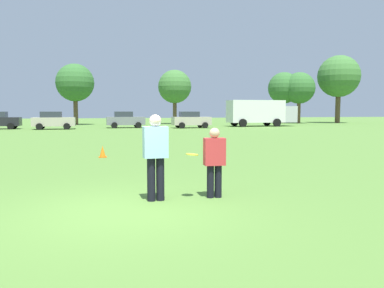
{
  "coord_description": "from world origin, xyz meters",
  "views": [
    {
      "loc": [
        -0.59,
        -7.1,
        1.89
      ],
      "look_at": [
        1.66,
        1.28,
        1.13
      ],
      "focal_mm": 35.38,
      "sensor_mm": 36.0,
      "label": 1
    }
  ],
  "objects_px": {
    "box_truck": "(260,112)",
    "player_thrower": "(156,152)",
    "traffic_cone": "(103,152)",
    "player_defender": "(214,159)",
    "parked_car_near_right": "(125,120)",
    "frisbee": "(192,154)",
    "parked_car_mid_right": "(53,120)",
    "parked_car_far_right": "(191,120)"
  },
  "relations": [
    {
      "from": "box_truck",
      "to": "player_thrower",
      "type": "bearing_deg",
      "value": -118.35
    },
    {
      "from": "traffic_cone",
      "to": "box_truck",
      "type": "distance_m",
      "value": 33.59
    },
    {
      "from": "player_defender",
      "to": "parked_car_near_right",
      "type": "bearing_deg",
      "value": 88.05
    },
    {
      "from": "player_defender",
      "to": "frisbee",
      "type": "relative_size",
      "value": 5.63
    },
    {
      "from": "player_thrower",
      "to": "parked_car_mid_right",
      "type": "relative_size",
      "value": 0.43
    },
    {
      "from": "player_defender",
      "to": "parked_car_near_right",
      "type": "xyz_separation_m",
      "value": [
        1.19,
        35.15,
        0.07
      ]
    },
    {
      "from": "box_truck",
      "to": "parked_car_mid_right",
      "type": "bearing_deg",
      "value": -176.35
    },
    {
      "from": "parked_car_near_right",
      "to": "parked_car_far_right",
      "type": "bearing_deg",
      "value": -17.87
    },
    {
      "from": "parked_car_far_right",
      "to": "player_defender",
      "type": "bearing_deg",
      "value": -104.02
    },
    {
      "from": "player_thrower",
      "to": "player_defender",
      "type": "bearing_deg",
      "value": -2.03
    },
    {
      "from": "frisbee",
      "to": "parked_car_mid_right",
      "type": "relative_size",
      "value": 0.06
    },
    {
      "from": "player_thrower",
      "to": "parked_car_near_right",
      "type": "relative_size",
      "value": 0.43
    },
    {
      "from": "player_defender",
      "to": "box_truck",
      "type": "distance_m",
      "value": 39.31
    },
    {
      "from": "parked_car_far_right",
      "to": "box_truck",
      "type": "distance_m",
      "value": 9.73
    },
    {
      "from": "frisbee",
      "to": "parked_car_mid_right",
      "type": "xyz_separation_m",
      "value": [
        -5.77,
        33.57,
        -0.04
      ]
    },
    {
      "from": "parked_car_mid_right",
      "to": "parked_car_near_right",
      "type": "xyz_separation_m",
      "value": [
        7.46,
        1.55,
        0.0
      ]
    },
    {
      "from": "parked_car_near_right",
      "to": "parked_car_far_right",
      "type": "distance_m",
      "value": 7.38
    },
    {
      "from": "player_thrower",
      "to": "traffic_cone",
      "type": "bearing_deg",
      "value": 96.07
    },
    {
      "from": "player_defender",
      "to": "parked_car_far_right",
      "type": "height_order",
      "value": "parked_car_far_right"
    },
    {
      "from": "frisbee",
      "to": "parked_car_far_right",
      "type": "bearing_deg",
      "value": 75.16
    },
    {
      "from": "frisbee",
      "to": "box_truck",
      "type": "height_order",
      "value": "box_truck"
    },
    {
      "from": "traffic_cone",
      "to": "box_truck",
      "type": "relative_size",
      "value": 0.06
    },
    {
      "from": "parked_car_far_right",
      "to": "parked_car_mid_right",
      "type": "bearing_deg",
      "value": 177.19
    },
    {
      "from": "frisbee",
      "to": "traffic_cone",
      "type": "bearing_deg",
      "value": 101.55
    },
    {
      "from": "traffic_cone",
      "to": "parked_car_mid_right",
      "type": "xyz_separation_m",
      "value": [
        -4.13,
        25.59,
        0.69
      ]
    },
    {
      "from": "parked_car_near_right",
      "to": "traffic_cone",
      "type": "bearing_deg",
      "value": -96.98
    },
    {
      "from": "player_thrower",
      "to": "traffic_cone",
      "type": "xyz_separation_m",
      "value": [
        -0.85,
        7.96,
        -0.79
      ]
    },
    {
      "from": "parked_car_far_right",
      "to": "player_thrower",
      "type": "bearing_deg",
      "value": -106.13
    },
    {
      "from": "parked_car_far_right",
      "to": "frisbee",
      "type": "bearing_deg",
      "value": -104.84
    },
    {
      "from": "parked_car_near_right",
      "to": "parked_car_far_right",
      "type": "relative_size",
      "value": 1.0
    },
    {
      "from": "box_truck",
      "to": "frisbee",
      "type": "bearing_deg",
      "value": -117.33
    },
    {
      "from": "traffic_cone",
      "to": "parked_car_mid_right",
      "type": "bearing_deg",
      "value": 99.18
    },
    {
      "from": "parked_car_mid_right",
      "to": "box_truck",
      "type": "distance_m",
      "value": 23.97
    },
    {
      "from": "parked_car_far_right",
      "to": "box_truck",
      "type": "bearing_deg",
      "value": 13.34
    },
    {
      "from": "player_thrower",
      "to": "box_truck",
      "type": "distance_m",
      "value": 39.86
    },
    {
      "from": "frisbee",
      "to": "traffic_cone",
      "type": "relative_size",
      "value": 0.56
    },
    {
      "from": "player_defender",
      "to": "parked_car_far_right",
      "type": "xyz_separation_m",
      "value": [
        8.21,
        32.88,
        0.07
      ]
    },
    {
      "from": "parked_car_mid_right",
      "to": "parked_car_near_right",
      "type": "bearing_deg",
      "value": 11.75
    },
    {
      "from": "frisbee",
      "to": "parked_car_near_right",
      "type": "xyz_separation_m",
      "value": [
        1.69,
        35.12,
        -0.04
      ]
    },
    {
      "from": "parked_car_near_right",
      "to": "frisbee",
      "type": "bearing_deg",
      "value": -92.75
    },
    {
      "from": "player_thrower",
      "to": "player_defender",
      "type": "distance_m",
      "value": 1.29
    },
    {
      "from": "traffic_cone",
      "to": "parked_car_far_right",
      "type": "distance_m",
      "value": 26.95
    }
  ]
}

